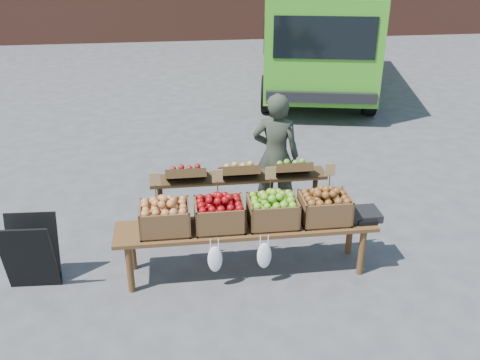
{
  "coord_description": "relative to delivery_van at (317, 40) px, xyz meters",
  "views": [
    {
      "loc": [
        -0.63,
        -4.5,
        3.37
      ],
      "look_at": [
        0.04,
        0.73,
        0.85
      ],
      "focal_mm": 40.0,
      "sensor_mm": 36.0,
      "label": 1
    }
  ],
  "objects": [
    {
      "name": "crate_red_apples",
      "position": [
        -2.19,
        -6.66,
        -0.41
      ],
      "size": [
        0.5,
        0.4,
        0.28
      ],
      "primitive_type": null,
      "color": "#5A9921",
      "rests_on": "display_bench"
    },
    {
      "name": "crate_golden_apples",
      "position": [
        -3.29,
        -6.66,
        -0.41
      ],
      "size": [
        0.5,
        0.4,
        0.28
      ],
      "primitive_type": null,
      "color": "olive",
      "rests_on": "display_bench"
    },
    {
      "name": "delivery_van",
      "position": [
        0.0,
        0.0,
        0.0
      ],
      "size": [
        3.3,
        5.38,
        2.24
      ],
      "primitive_type": null,
      "rotation": [
        0.0,
        0.0,
        -0.21
      ],
      "color": "green",
      "rests_on": "ground"
    },
    {
      "name": "chalkboard_sign",
      "position": [
        -4.65,
        -6.63,
        -0.73
      ],
      "size": [
        0.53,
        0.31,
        0.78
      ],
      "primitive_type": null,
      "rotation": [
        0.0,
        0.0,
        -0.05
      ],
      "color": "black",
      "rests_on": "ground"
    },
    {
      "name": "vendor",
      "position": [
        -1.93,
        -5.41,
        -0.33
      ],
      "size": [
        0.67,
        0.53,
        1.59
      ],
      "primitive_type": "imported",
      "rotation": [
        0.0,
        0.0,
        2.85
      ],
      "color": "#2D3327",
      "rests_on": "ground"
    },
    {
      "name": "crate_green_apples",
      "position": [
        -1.64,
        -6.66,
        -0.41
      ],
      "size": [
        0.5,
        0.4,
        0.28
      ],
      "primitive_type": null,
      "color": "brown",
      "rests_on": "display_bench"
    },
    {
      "name": "back_table",
      "position": [
        -2.45,
        -5.94,
        -0.6
      ],
      "size": [
        2.1,
        0.44,
        1.04
      ],
      "primitive_type": null,
      "color": "#3B2813",
      "rests_on": "ground"
    },
    {
      "name": "ground",
      "position": [
        -2.51,
        -6.89,
        -1.12
      ],
      "size": [
        80.0,
        80.0,
        0.0
      ],
      "primitive_type": "plane",
      "color": "#4B4B4D"
    },
    {
      "name": "crate_russet_pears",
      "position": [
        -2.74,
        -6.66,
        -0.41
      ],
      "size": [
        0.5,
        0.4,
        0.28
      ],
      "primitive_type": null,
      "color": "maroon",
      "rests_on": "display_bench"
    },
    {
      "name": "display_bench",
      "position": [
        -2.47,
        -6.66,
        -0.84
      ],
      "size": [
        2.7,
        0.56,
        0.57
      ],
      "primitive_type": null,
      "color": "#54351A",
      "rests_on": "ground"
    },
    {
      "name": "weighing_scale",
      "position": [
        -1.22,
        -6.66,
        -0.51
      ],
      "size": [
        0.34,
        0.3,
        0.08
      ],
      "primitive_type": "cube",
      "color": "black",
      "rests_on": "display_bench"
    }
  ]
}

